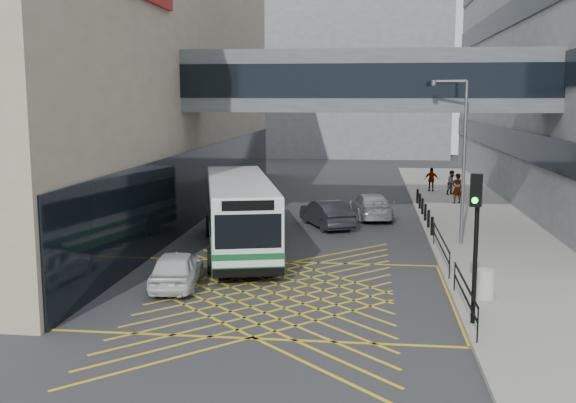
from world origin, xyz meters
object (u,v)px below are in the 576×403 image
(litter_bin, at_px, (486,284))
(traffic_light, at_px, (476,227))
(pedestrian_b, at_px, (452,183))
(car_silver, at_px, (371,205))
(pedestrian_a, at_px, (457,188))
(pedestrian_c, at_px, (432,180))
(street_lamp, at_px, (460,152))
(car_dark, at_px, (326,214))
(bus, at_px, (239,212))
(car_white, at_px, (177,268))

(litter_bin, bearing_deg, traffic_light, -107.16)
(pedestrian_b, bearing_deg, car_silver, -159.29)
(traffic_light, relative_size, pedestrian_a, 2.35)
(pedestrian_c, bearing_deg, street_lamp, 92.17)
(traffic_light, height_order, pedestrian_a, traffic_light)
(litter_bin, distance_m, pedestrian_a, 20.75)
(traffic_light, bearing_deg, car_dark, 130.74)
(bus, relative_size, pedestrian_c, 7.02)
(traffic_light, xyz_separation_m, street_lamp, (0.99, 11.23, 1.29))
(car_dark, bearing_deg, car_white, 44.21)
(litter_bin, distance_m, pedestrian_b, 24.71)
(litter_bin, height_order, pedestrian_a, pedestrian_a)
(traffic_light, height_order, pedestrian_b, traffic_light)
(traffic_light, relative_size, pedestrian_c, 2.64)
(traffic_light, bearing_deg, car_silver, 121.05)
(litter_bin, height_order, pedestrian_b, pedestrian_b)
(car_dark, relative_size, pedestrian_b, 2.80)
(car_dark, distance_m, pedestrian_b, 14.34)
(bus, height_order, pedestrian_a, bus)
(bus, height_order, litter_bin, bus)
(car_silver, bearing_deg, litter_bin, 93.40)
(car_dark, bearing_deg, traffic_light, 84.01)
(car_dark, bearing_deg, pedestrian_a, -158.39)
(bus, bearing_deg, traffic_light, -61.15)
(litter_bin, height_order, pedestrian_c, pedestrian_c)
(pedestrian_a, bearing_deg, bus, 26.90)
(car_white, height_order, car_silver, car_silver)
(car_silver, height_order, traffic_light, traffic_light)
(car_white, distance_m, traffic_light, 10.61)
(bus, bearing_deg, pedestrian_b, 43.72)
(car_silver, xyz_separation_m, street_lamp, (3.89, -6.92, 3.57))
(car_white, distance_m, litter_bin, 10.63)
(car_dark, bearing_deg, car_silver, -153.47)
(traffic_light, distance_m, street_lamp, 11.34)
(litter_bin, bearing_deg, pedestrian_c, 88.74)
(car_dark, distance_m, pedestrian_a, 11.11)
(car_silver, bearing_deg, bus, 46.81)
(bus, distance_m, traffic_light, 12.78)
(pedestrian_c, bearing_deg, bus, 66.10)
(street_lamp, relative_size, litter_bin, 7.48)
(litter_bin, bearing_deg, pedestrian_b, 85.77)
(street_lamp, relative_size, pedestrian_c, 4.37)
(bus, xyz_separation_m, street_lamp, (9.65, 1.93, 2.61))
(traffic_light, height_order, pedestrian_c, traffic_light)
(car_dark, relative_size, pedestrian_a, 2.45)
(car_white, xyz_separation_m, pedestrian_a, (12.26, 19.99, 0.42))
(car_white, height_order, pedestrian_a, pedestrian_a)
(car_white, relative_size, pedestrian_b, 2.59)
(bus, bearing_deg, car_white, -114.79)
(bus, relative_size, street_lamp, 1.60)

